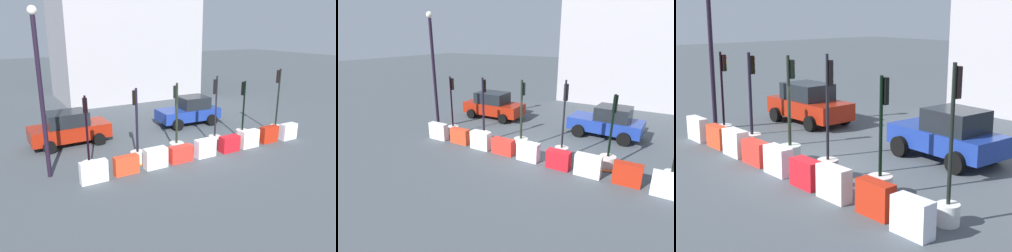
# 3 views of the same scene
# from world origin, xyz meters

# --- Properties ---
(ground_plane) EXTENTS (120.00, 120.00, 0.00)m
(ground_plane) POSITION_xyz_m (0.00, 0.00, 0.00)
(ground_plane) COLOR #444B51
(traffic_light_0) EXTENTS (0.63, 0.63, 3.34)m
(traffic_light_0) POSITION_xyz_m (-5.40, -0.01, 0.59)
(traffic_light_0) COLOR silver
(traffic_light_0) RESTS_ON ground_plane
(traffic_light_1) EXTENTS (0.92, 0.92, 3.45)m
(traffic_light_1) POSITION_xyz_m (-3.17, -0.05, 0.56)
(traffic_light_1) COLOR beige
(traffic_light_1) RESTS_ON ground_plane
(traffic_light_2) EXTENTS (0.71, 0.71, 3.49)m
(traffic_light_2) POSITION_xyz_m (-1.00, 0.12, 0.61)
(traffic_light_2) COLOR #ADB4AA
(traffic_light_2) RESTS_ON ground_plane
(traffic_light_3) EXTENTS (0.87, 0.87, 3.68)m
(traffic_light_3) POSITION_xyz_m (1.21, -0.03, 0.55)
(traffic_light_3) COLOR #B4A8A2
(traffic_light_3) RESTS_ON ground_plane
(traffic_light_4) EXTENTS (0.94, 0.94, 3.25)m
(traffic_light_4) POSITION_xyz_m (3.22, 0.15, 0.48)
(traffic_light_4) COLOR beige
(traffic_light_4) RESTS_ON ground_plane
(traffic_light_5) EXTENTS (0.57, 0.57, 3.77)m
(traffic_light_5) POSITION_xyz_m (5.62, 0.01, 0.79)
(traffic_light_5) COLOR silver
(traffic_light_5) RESTS_ON ground_plane
(construction_barrier_0) EXTENTS (1.11, 0.37, 0.90)m
(construction_barrier_0) POSITION_xyz_m (-5.52, -1.06, 0.45)
(construction_barrier_0) COLOR silver
(construction_barrier_0) RESTS_ON ground_plane
(construction_barrier_1) EXTENTS (1.07, 0.39, 0.80)m
(construction_barrier_1) POSITION_xyz_m (-4.09, -0.95, 0.40)
(construction_barrier_1) COLOR red
(construction_barrier_1) RESTS_ON ground_plane
(construction_barrier_2) EXTENTS (1.04, 0.47, 0.91)m
(construction_barrier_2) POSITION_xyz_m (-2.71, -0.96, 0.45)
(construction_barrier_2) COLOR silver
(construction_barrier_2) RESTS_ON ground_plane
(construction_barrier_3) EXTENTS (1.11, 0.43, 0.77)m
(construction_barrier_3) POSITION_xyz_m (-1.41, -0.94, 0.39)
(construction_barrier_3) COLOR red
(construction_barrier_3) RESTS_ON ground_plane
(construction_barrier_4) EXTENTS (1.02, 0.44, 0.87)m
(construction_barrier_4) POSITION_xyz_m (-0.04, -0.96, 0.43)
(construction_barrier_4) COLOR white
(construction_barrier_4) RESTS_ON ground_plane
(construction_barrier_5) EXTENTS (1.02, 0.47, 0.80)m
(construction_barrier_5) POSITION_xyz_m (1.42, -0.98, 0.40)
(construction_barrier_5) COLOR red
(construction_barrier_5) RESTS_ON ground_plane
(construction_barrier_6) EXTENTS (1.05, 0.40, 0.92)m
(construction_barrier_6) POSITION_xyz_m (2.68, -1.01, 0.46)
(construction_barrier_6) COLOR silver
(construction_barrier_6) RESTS_ON ground_plane
(construction_barrier_7) EXTENTS (1.04, 0.40, 0.88)m
(construction_barrier_7) POSITION_xyz_m (4.17, -0.93, 0.44)
(construction_barrier_7) COLOR #AD220F
(construction_barrier_7) RESTS_ON ground_plane
(construction_barrier_8) EXTENTS (0.99, 0.44, 0.88)m
(construction_barrier_8) POSITION_xyz_m (5.48, -1.06, 0.44)
(construction_barrier_8) COLOR silver
(construction_barrier_8) RESTS_ON ground_plane
(car_red_compact) EXTENTS (4.11, 2.23, 1.77)m
(car_red_compact) POSITION_xyz_m (-5.27, 4.03, 0.87)
(car_red_compact) COLOR maroon
(car_red_compact) RESTS_ON ground_plane
(car_blue_estate) EXTENTS (3.99, 2.28, 1.77)m
(car_blue_estate) POSITION_xyz_m (2.34, 4.15, 0.86)
(car_blue_estate) COLOR navy
(car_blue_estate) RESTS_ON ground_plane
(building_main_facade) EXTENTS (12.08, 7.25, 16.14)m
(building_main_facade) POSITION_xyz_m (2.38, 14.80, 8.09)
(building_main_facade) COLOR #A6A3A8
(building_main_facade) RESTS_ON ground_plane
(street_lamp_post) EXTENTS (0.36, 0.36, 6.74)m
(street_lamp_post) POSITION_xyz_m (-6.98, 0.37, 3.83)
(street_lamp_post) COLOR black
(street_lamp_post) RESTS_ON ground_plane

